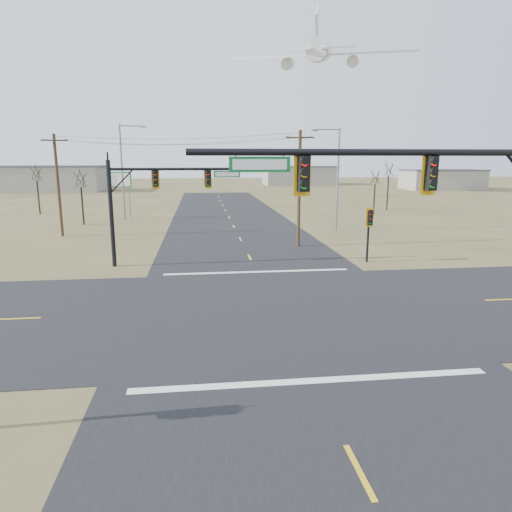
{
  "coord_description": "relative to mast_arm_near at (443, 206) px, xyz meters",
  "views": [
    {
      "loc": [
        -3.55,
        -21.04,
        7.19
      ],
      "look_at": [
        -0.86,
        1.0,
        2.48
      ],
      "focal_mm": 32.0,
      "sensor_mm": 36.0,
      "label": 1
    }
  ],
  "objects": [
    {
      "name": "ground",
      "position": [
        -4.0,
        7.59,
        -5.78
      ],
      "size": [
        320.0,
        320.0,
        0.0
      ],
      "primitive_type": "plane",
      "color": "olive",
      "rests_on": "ground"
    },
    {
      "name": "road_ew",
      "position": [
        -4.0,
        7.59,
        -5.77
      ],
      "size": [
        160.0,
        14.0,
        0.02
      ],
      "primitive_type": "cube",
      "color": "black",
      "rests_on": "ground"
    },
    {
      "name": "road_ns",
      "position": [
        -4.0,
        7.59,
        -5.77
      ],
      "size": [
        14.0,
        160.0,
        0.02
      ],
      "primitive_type": "cube",
      "color": "black",
      "rests_on": "ground"
    },
    {
      "name": "stop_bar_near",
      "position": [
        -4.0,
        0.09,
        -5.75
      ],
      "size": [
        12.0,
        0.4,
        0.01
      ],
      "primitive_type": "cube",
      "color": "silver",
      "rests_on": "road_ns"
    },
    {
      "name": "stop_bar_far",
      "position": [
        -4.0,
        15.09,
        -5.75
      ],
      "size": [
        12.0,
        0.4,
        0.01
      ],
      "primitive_type": "cube",
      "color": "silver",
      "rests_on": "road_ns"
    },
    {
      "name": "mast_arm_near",
      "position": [
        0.0,
        0.0,
        0.0
      ],
      "size": [
        11.58,
        0.53,
        8.0
      ],
      "rotation": [
        0.0,
        0.0,
        0.25
      ],
      "color": "black",
      "rests_on": "ground"
    },
    {
      "name": "mast_arm_far",
      "position": [
        -10.55,
        17.97,
        -0.61
      ],
      "size": [
        8.84,
        0.59,
        7.16
      ],
      "rotation": [
        0.0,
        0.0,
        0.41
      ],
      "color": "black",
      "rests_on": "ground"
    },
    {
      "name": "pedestal_signal_ne",
      "position": [
        4.17,
        17.01,
        -2.88
      ],
      "size": [
        0.58,
        0.49,
        3.92
      ],
      "rotation": [
        0.0,
        0.0,
        -0.05
      ],
      "color": "black",
      "rests_on": "ground"
    },
    {
      "name": "utility_pole_near",
      "position": [
        0.57,
        23.7,
        -0.84
      ],
      "size": [
        2.32,
        0.38,
        9.5
      ],
      "rotation": [
        0.0,
        0.0,
        -0.11
      ],
      "color": "#47331E",
      "rests_on": "ground"
    },
    {
      "name": "utility_pole_far",
      "position": [
        -20.7,
        31.46,
        -0.85
      ],
      "size": [
        2.31,
        0.49,
        9.49
      ],
      "rotation": [
        0.0,
        0.0,
        0.16
      ],
      "color": "#47331E",
      "rests_on": "ground"
    },
    {
      "name": "highway_sign",
      "position": [
        -17.36,
        44.44,
        -1.71
      ],
      "size": [
        3.03,
        0.5,
        5.71
      ],
      "rotation": [
        0.0,
        0.0,
        -0.14
      ],
      "color": "slate",
      "rests_on": "ground"
    },
    {
      "name": "streetlight_a",
      "position": [
        5.93,
        31.39,
        -0.02
      ],
      "size": [
        2.86,
        0.33,
        10.25
      ],
      "rotation": [
        0.0,
        0.0,
        0.13
      ],
      "color": "slate",
      "rests_on": "ground"
    },
    {
      "name": "streetlight_c",
      "position": [
        -16.44,
        43.06,
        0.52
      ],
      "size": [
        3.14,
        0.45,
        11.21
      ],
      "rotation": [
        0.0,
        0.0,
        -0.3
      ],
      "color": "slate",
      "rests_on": "ground"
    },
    {
      "name": "bare_tree_a",
      "position": [
        -20.61,
        39.33,
        -0.61
      ],
      "size": [
        3.3,
        3.3,
        6.53
      ],
      "rotation": [
        0.0,
        0.0,
        -0.28
      ],
      "color": "black",
      "rests_on": "ground"
    },
    {
      "name": "bare_tree_b",
      "position": [
        -28.94,
        50.56,
        -0.28
      ],
      "size": [
        3.31,
        3.31,
        6.87
      ],
      "rotation": [
        0.0,
        0.0,
        -0.27
      ],
      "color": "black",
      "rests_on": "ground"
    },
    {
      "name": "bare_tree_c",
      "position": [
        15.16,
        44.35,
        -0.77
      ],
      "size": [
        3.41,
        3.41,
        6.38
      ],
      "rotation": [
        0.0,
        0.0,
        -0.32
      ],
      "color": "black",
      "rests_on": "ground"
    },
    {
      "name": "bare_tree_d",
      "position": [
        19.06,
        49.34,
        0.06
      ],
      "size": [
        3.26,
        3.26,
        7.26
      ],
      "rotation": [
        0.0,
        0.0,
        -0.2
      ],
      "color": "black",
      "rests_on": "ground"
    },
    {
      "name": "warehouse_left",
      "position": [
        -44.0,
        97.59,
        -3.03
      ],
      "size": [
        28.0,
        14.0,
        5.5
      ],
      "primitive_type": "cube",
      "color": "gray",
      "rests_on": "ground"
    },
    {
      "name": "warehouse_mid",
      "position": [
        21.0,
        117.59,
        -3.28
      ],
      "size": [
        20.0,
        12.0,
        5.0
      ],
      "primitive_type": "cube",
      "color": "gray",
      "rests_on": "ground"
    },
    {
      "name": "warehouse_right",
      "position": [
        51.0,
        92.59,
        -3.53
      ],
      "size": [
        18.0,
        10.0,
        4.5
      ],
      "primitive_type": "cube",
      "color": "gray",
      "rests_on": "ground"
    },
    {
      "name": "jet_airliner",
      "position": [
        16.41,
        79.61,
        22.01
      ],
      "size": [
        29.47,
        30.37,
        14.97
      ],
      "rotation": [
        0.0,
        -0.21,
        1.25
      ],
      "color": "white"
    }
  ]
}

